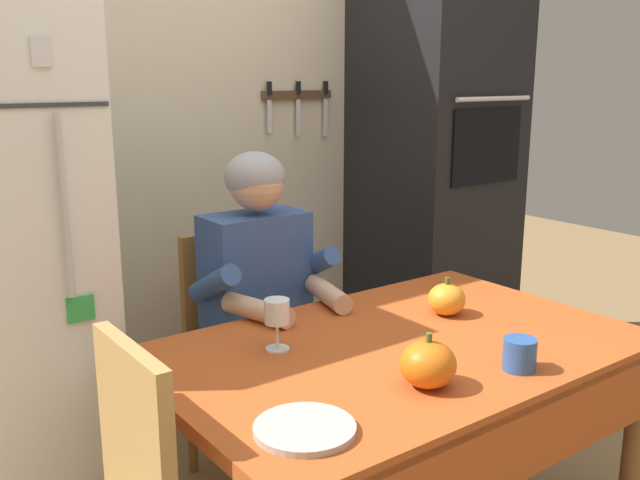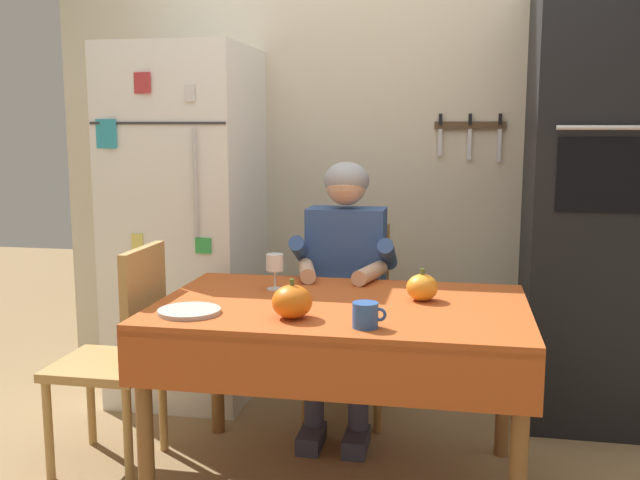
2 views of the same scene
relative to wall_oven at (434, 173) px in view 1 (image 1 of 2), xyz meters
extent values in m
cube|color=beige|center=(-1.00, 0.35, 0.25)|extent=(3.70, 0.10, 2.60)
cube|color=#4C3823|center=(-0.57, 0.29, 0.36)|extent=(0.36, 0.02, 0.04)
cube|color=silver|center=(-0.72, 0.28, 0.27)|extent=(0.02, 0.01, 0.14)
cube|color=black|center=(-0.72, 0.28, 0.39)|extent=(0.02, 0.01, 0.06)
cube|color=silver|center=(-0.57, 0.28, 0.26)|extent=(0.02, 0.01, 0.16)
cube|color=black|center=(-0.57, 0.28, 0.39)|extent=(0.02, 0.01, 0.06)
cube|color=silver|center=(-0.42, 0.28, 0.26)|extent=(0.02, 0.01, 0.17)
cube|color=black|center=(-0.42, 0.28, 0.39)|extent=(0.02, 0.01, 0.06)
cylinder|color=silver|center=(-1.81, -0.40, 0.10)|extent=(0.02, 0.02, 0.50)
cube|color=green|center=(-1.79, -0.39, -0.20)|extent=(0.08, 0.01, 0.07)
cube|color=silver|center=(-1.83, -0.39, 0.50)|extent=(0.05, 0.01, 0.08)
cube|color=black|center=(0.00, 0.00, 0.00)|extent=(0.60, 0.60, 2.10)
cube|color=black|center=(0.00, -0.30, 0.15)|extent=(0.42, 0.01, 0.32)
cylinder|color=silver|center=(0.00, -0.33, 0.35)|extent=(0.45, 0.02, 0.02)
cylinder|color=brown|center=(-1.69, -0.51, -0.70)|extent=(0.06, 0.06, 0.70)
cylinder|color=brown|center=(-0.41, -1.29, -0.70)|extent=(0.06, 0.06, 0.70)
cylinder|color=brown|center=(-0.41, -0.51, -0.70)|extent=(0.06, 0.06, 0.70)
cube|color=#B24C1E|center=(-1.05, -0.90, -0.33)|extent=(1.40, 0.90, 0.04)
cube|color=#B24C1E|center=(-1.05, -1.34, -0.43)|extent=(1.40, 0.01, 0.20)
cube|color=#9E6B33|center=(-1.13, -0.21, -0.62)|extent=(0.40, 0.40, 0.04)
cube|color=#9E6B33|center=(-1.13, -0.03, -0.36)|extent=(0.36, 0.04, 0.48)
cylinder|color=#9E6B33|center=(-1.30, -0.38, -0.84)|extent=(0.04, 0.04, 0.41)
cylinder|color=#9E6B33|center=(-1.30, -0.04, -0.84)|extent=(0.04, 0.04, 0.41)
cylinder|color=#9E6B33|center=(-0.96, -0.38, -0.84)|extent=(0.04, 0.04, 0.41)
cylinder|color=#9E6B33|center=(-0.96, -0.04, -0.84)|extent=(0.04, 0.04, 0.41)
cylinder|color=#38384C|center=(-1.23, -0.53, -0.82)|extent=(0.09, 0.09, 0.38)
cylinder|color=#38384C|center=(-1.03, -0.53, -0.82)|extent=(0.09, 0.09, 0.38)
cube|color=#38384C|center=(-1.22, -0.37, -0.55)|extent=(0.12, 0.40, 0.11)
cube|color=#38384C|center=(-1.04, -0.37, -0.55)|extent=(0.12, 0.40, 0.11)
cube|color=#33518E|center=(-1.13, -0.25, -0.26)|extent=(0.36, 0.20, 0.48)
cylinder|color=#33518E|center=(-1.33, -0.32, -0.22)|extent=(0.07, 0.26, 0.18)
cylinder|color=#33518E|center=(-0.93, -0.32, -0.22)|extent=(0.07, 0.26, 0.18)
cylinder|color=#D8A884|center=(-1.27, -0.49, -0.28)|extent=(0.13, 0.27, 0.07)
cylinder|color=#D8A884|center=(-0.99, -0.49, -0.28)|extent=(0.13, 0.27, 0.07)
sphere|color=#D8A884|center=(-1.13, -0.27, 0.09)|extent=(0.19, 0.19, 0.19)
ellipsoid|color=#99999E|center=(-1.13, -0.26, 0.11)|extent=(0.21, 0.21, 0.17)
cube|color=tan|center=(-1.85, -0.91, -0.36)|extent=(0.04, 0.36, 0.48)
cylinder|color=#2D569E|center=(-0.92, -1.22, -0.27)|extent=(0.09, 0.09, 0.09)
torus|color=#2D569E|center=(-0.87, -1.22, -0.26)|extent=(0.05, 0.01, 0.05)
cylinder|color=white|center=(-1.35, -0.73, -0.31)|extent=(0.07, 0.07, 0.01)
cylinder|color=white|center=(-1.35, -0.73, -0.27)|extent=(0.01, 0.01, 0.07)
cylinder|color=white|center=(-1.35, -0.73, -0.20)|extent=(0.07, 0.07, 0.07)
ellipsoid|color=orange|center=(-0.75, -0.80, -0.26)|extent=(0.12, 0.12, 0.10)
cylinder|color=#4C6023|center=(-0.75, -0.80, -0.20)|extent=(0.02, 0.02, 0.02)
ellipsoid|color=orange|center=(-1.18, -1.15, -0.25)|extent=(0.14, 0.14, 0.12)
cylinder|color=#4C6023|center=(-1.18, -1.15, -0.18)|extent=(0.02, 0.02, 0.02)
cylinder|color=#B7B2A8|center=(-1.56, -1.16, -0.30)|extent=(0.23, 0.23, 0.02)
camera|label=1|loc=(-2.36, -2.29, 0.45)|focal=39.34mm
camera|label=2|loc=(-0.63, -3.54, 0.35)|focal=40.48mm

